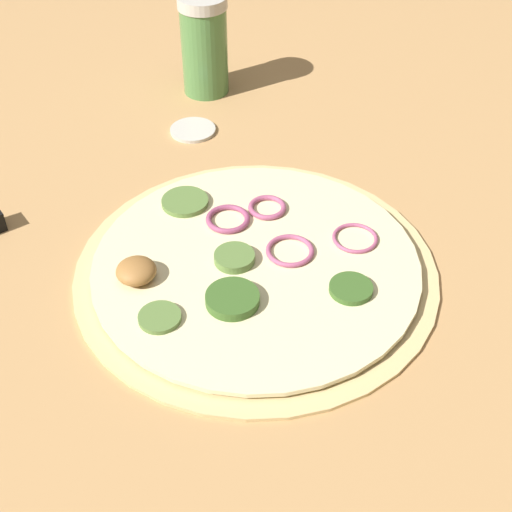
# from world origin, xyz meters

# --- Properties ---
(ground_plane) EXTENTS (3.00, 3.00, 0.00)m
(ground_plane) POSITION_xyz_m (0.00, 0.00, 0.00)
(ground_plane) COLOR tan
(pizza) EXTENTS (0.29, 0.29, 0.03)m
(pizza) POSITION_xyz_m (-0.00, 0.00, 0.01)
(pizza) COLOR #D6B77A
(pizza) RESTS_ON ground_plane
(spice_jar) EXTENTS (0.05, 0.05, 0.11)m
(spice_jar) POSITION_xyz_m (-0.07, 0.30, 0.05)
(spice_jar) COLOR #4C7F42
(spice_jar) RESTS_ON ground_plane
(loose_cap) EXTENTS (0.05, 0.05, 0.01)m
(loose_cap) POSITION_xyz_m (-0.08, 0.21, 0.00)
(loose_cap) COLOR beige
(loose_cap) RESTS_ON ground_plane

